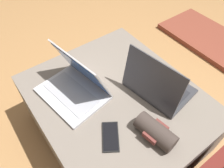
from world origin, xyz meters
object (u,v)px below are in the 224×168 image
Objects in this scene: laptop_near at (75,85)px; laptop_far at (157,85)px; cell_phone at (111,137)px; wrist_brace at (156,131)px.

laptop_near is 0.42m from laptop_far.
cell_phone is (0.32, -0.01, -0.05)m from laptop_near.
laptop_far is 2.16× the size of cell_phone.
laptop_near and laptop_far have the same top height.
laptop_near is 1.89× the size of wrist_brace.
laptop_near is 0.32m from cell_phone.
laptop_near is at bearing 44.97° from laptop_far.
cell_phone is 0.82× the size of wrist_brace.
laptop_far is at bearing 135.67° from wrist_brace.
wrist_brace is (0.11, 0.17, 0.04)m from cell_phone.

